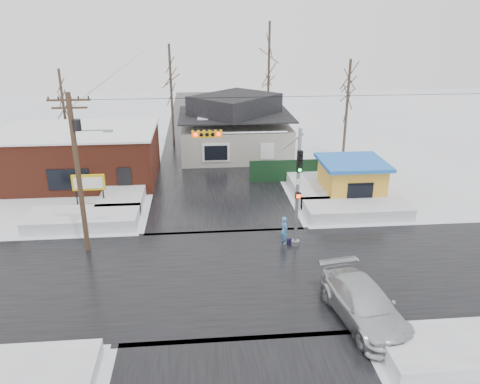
{
  "coord_description": "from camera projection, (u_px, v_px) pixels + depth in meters",
  "views": [
    {
      "loc": [
        -1.43,
        -21.13,
        12.78
      ],
      "look_at": [
        0.86,
        4.17,
        3.0
      ],
      "focal_mm": 35.0,
      "sensor_mm": 36.0,
      "label": 1
    }
  ],
  "objects": [
    {
      "name": "kiosk",
      "position": [
        351.0,
        179.0,
        33.91
      ],
      "size": [
        4.6,
        4.6,
        2.88
      ],
      "color": "gold",
      "rests_on": "ground"
    },
    {
      "name": "tree_far_mid",
      "position": [
        269.0,
        46.0,
        47.45
      ],
      "size": [
        3.0,
        3.0,
        12.0
      ],
      "color": "#332821",
      "rests_on": "ground"
    },
    {
      "name": "snowbank_nw",
      "position": [
        83.0,
        219.0,
        29.96
      ],
      "size": [
        7.0,
        3.0,
        0.8
      ],
      "primitive_type": "cube",
      "color": "white",
      "rests_on": "ground"
    },
    {
      "name": "shopping_bag",
      "position": [
        289.0,
        242.0,
        27.45
      ],
      "size": [
        0.29,
        0.13,
        0.35
      ],
      "primitive_type": "cube",
      "rotation": [
        0.0,
        0.0,
        0.05
      ],
      "color": "black",
      "rests_on": "ground"
    },
    {
      "name": "pedestrian",
      "position": [
        284.0,
        230.0,
        27.37
      ],
      "size": [
        0.58,
        0.71,
        1.69
      ],
      "primitive_type": "imported",
      "rotation": [
        0.0,
        0.0,
        1.9
      ],
      "color": "#4686C5",
      "rests_on": "ground"
    },
    {
      "name": "car",
      "position": [
        364.0,
        304.0,
        20.49
      ],
      "size": [
        3.19,
        5.98,
        1.65
      ],
      "primitive_type": "imported",
      "rotation": [
        0.0,
        0.0,
        0.16
      ],
      "color": "silver",
      "rests_on": "ground"
    },
    {
      "name": "tree_far_right",
      "position": [
        349.0,
        80.0,
        41.38
      ],
      "size": [
        3.0,
        3.0,
        9.0
      ],
      "color": "#332821",
      "rests_on": "ground"
    },
    {
      "name": "tree_far_west",
      "position": [
        61.0,
        87.0,
        43.2
      ],
      "size": [
        3.0,
        3.0,
        8.0
      ],
      "color": "#332821",
      "rests_on": "ground"
    },
    {
      "name": "road_ew",
      "position": [
        231.0,
        275.0,
        24.35
      ],
      "size": [
        120.0,
        10.0,
        0.02
      ],
      "primitive_type": "cube",
      "color": "black",
      "rests_on": "ground"
    },
    {
      "name": "house",
      "position": [
        235.0,
        128.0,
        44.03
      ],
      "size": [
        10.4,
        8.4,
        5.76
      ],
      "color": "#A6A296",
      "rests_on": "ground"
    },
    {
      "name": "fence",
      "position": [
        299.0,
        170.0,
        37.59
      ],
      "size": [
        8.0,
        0.12,
        1.8
      ],
      "primitive_type": "cube",
      "color": "black",
      "rests_on": "ground"
    },
    {
      "name": "road_ns",
      "position": [
        231.0,
        275.0,
        24.35
      ],
      "size": [
        10.0,
        120.0,
        0.02
      ],
      "primitive_type": "cube",
      "color": "black",
      "rests_on": "ground"
    },
    {
      "name": "brick_building",
      "position": [
        80.0,
        155.0,
        37.55
      ],
      "size": [
        12.2,
        8.2,
        4.12
      ],
      "color": "maroon",
      "rests_on": "ground"
    },
    {
      "name": "utility_pole",
      "position": [
        78.0,
        165.0,
        25.1
      ],
      "size": [
        3.15,
        0.44,
        9.0
      ],
      "color": "#382619",
      "rests_on": "ground"
    },
    {
      "name": "snowbank_se",
      "position": [
        470.0,
        349.0,
        18.48
      ],
      "size": [
        7.0,
        3.0,
        0.7
      ],
      "primitive_type": "cube",
      "color": "white",
      "rests_on": "ground"
    },
    {
      "name": "snowbank_ne",
      "position": [
        356.0,
        209.0,
        31.47
      ],
      "size": [
        7.0,
        3.0,
        0.8
      ],
      "primitive_type": "cube",
      "color": "white",
      "rests_on": "ground"
    },
    {
      "name": "tree_far_left",
      "position": [
        170.0,
        66.0,
        45.33
      ],
      "size": [
        3.0,
        3.0,
        10.0
      ],
      "color": "#332821",
      "rests_on": "ground"
    },
    {
      "name": "snowbank_nside_w",
      "position": [
        126.0,
        190.0,
        34.77
      ],
      "size": [
        3.0,
        8.0,
        0.8
      ],
      "primitive_type": "cube",
      "color": "white",
      "rests_on": "ground"
    },
    {
      "name": "marquee_sign",
      "position": [
        89.0,
        184.0,
        31.73
      ],
      "size": [
        2.2,
        0.21,
        2.55
      ],
      "color": "black",
      "rests_on": "ground"
    },
    {
      "name": "traffic_signal",
      "position": [
        271.0,
        173.0,
        25.68
      ],
      "size": [
        6.05,
        0.68,
        7.0
      ],
      "color": "gray",
      "rests_on": "ground"
    },
    {
      "name": "snowbank_nside_e",
      "position": [
        310.0,
        185.0,
        35.95
      ],
      "size": [
        3.0,
        8.0,
        0.8
      ],
      "primitive_type": "cube",
      "color": "white",
      "rests_on": "ground"
    },
    {
      "name": "ground",
      "position": [
        231.0,
        275.0,
        24.35
      ],
      "size": [
        120.0,
        120.0,
        0.0
      ],
      "primitive_type": "plane",
      "color": "white",
      "rests_on": "ground"
    }
  ]
}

